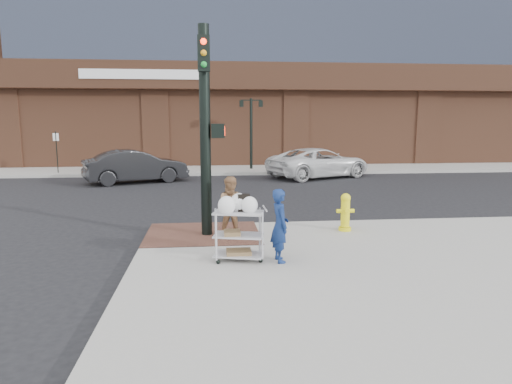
{
  "coord_description": "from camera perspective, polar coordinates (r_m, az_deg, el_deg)",
  "views": [
    {
      "loc": [
        -0.41,
        -10.26,
        2.97
      ],
      "look_at": [
        0.69,
        0.47,
        1.25
      ],
      "focal_mm": 32.0,
      "sensor_mm": 36.0,
      "label": 1
    }
  ],
  "objects": [
    {
      "name": "sedan_dark",
      "position": [
        22.32,
        -14.79,
        3.13
      ],
      "size": [
        5.02,
        3.31,
        1.56
      ],
      "primitive_type": "imported",
      "rotation": [
        0.0,
        0.0,
        1.95
      ],
      "color": "black",
      "rests_on": "ground"
    },
    {
      "name": "traffic_signal_pole",
      "position": [
        11.03,
        -6.27,
        8.28
      ],
      "size": [
        0.61,
        0.51,
        5.0
      ],
      "color": "black",
      "rests_on": "sidewalk_near"
    },
    {
      "name": "pedestrian_tan",
      "position": [
        10.75,
        -3.0,
        -2.05
      ],
      "size": [
        0.79,
        0.65,
        1.5
      ],
      "primitive_type": "imported",
      "rotation": [
        0.0,
        0.0,
        -0.12
      ],
      "color": "#956A46",
      "rests_on": "sidewalk_near"
    },
    {
      "name": "woman_blue",
      "position": [
        9.1,
        3.0,
        -4.19
      ],
      "size": [
        0.42,
        0.58,
        1.47
      ],
      "primitive_type": "imported",
      "rotation": [
        0.0,
        0.0,
        1.71
      ],
      "color": "navy",
      "rests_on": "sidewalk_near"
    },
    {
      "name": "newsbox_blue",
      "position": [
        25.83,
        -17.54,
        3.38
      ],
      "size": [
        0.43,
        0.39,
        0.91
      ],
      "primitive_type": "cube",
      "rotation": [
        0.0,
        0.0,
        -0.14
      ],
      "color": "#1938A4",
      "rests_on": "sidewalk_far"
    },
    {
      "name": "fire_hydrant",
      "position": [
        11.87,
        11.1,
        -2.42
      ],
      "size": [
        0.46,
        0.32,
        0.97
      ],
      "color": "yellow",
      "rests_on": "sidewalk_near"
    },
    {
      "name": "newsbox_yellow",
      "position": [
        25.89,
        -18.77,
        3.34
      ],
      "size": [
        0.46,
        0.43,
        0.91
      ],
      "primitive_type": "cube",
      "rotation": [
        0.0,
        0.0,
        -0.27
      ],
      "color": "gold",
      "rests_on": "sidewalk_far"
    },
    {
      "name": "ground",
      "position": [
        10.69,
        -3.45,
        -7.09
      ],
      "size": [
        220.0,
        220.0,
        0.0
      ],
      "primitive_type": "plane",
      "color": "black",
      "rests_on": "ground"
    },
    {
      "name": "parking_sign",
      "position": [
        26.58,
        -23.64,
        4.59
      ],
      "size": [
        0.05,
        0.05,
        2.2
      ],
      "primitive_type": "cylinder",
      "color": "black",
      "rests_on": "sidewalk_far"
    },
    {
      "name": "lamp_post",
      "position": [
        26.37,
        -0.61,
        8.29
      ],
      "size": [
        1.32,
        0.22,
        4.0
      ],
      "color": "black",
      "rests_on": "sidewalk_far"
    },
    {
      "name": "brick_curb_ramp",
      "position": [
        11.51,
        -6.65,
        -5.16
      ],
      "size": [
        2.8,
        2.4,
        0.01
      ],
      "primitive_type": "cube",
      "color": "#4D2A24",
      "rests_on": "sidewalk_near"
    },
    {
      "name": "newsbox_red",
      "position": [
        26.07,
        -16.34,
        3.54
      ],
      "size": [
        0.45,
        0.42,
        0.96
      ],
      "primitive_type": "cube",
      "rotation": [
        0.0,
        0.0,
        0.15
      ],
      "color": "#AF2E14",
      "rests_on": "sidewalk_far"
    },
    {
      "name": "minivan_white",
      "position": [
        23.77,
        7.89,
        3.64
      ],
      "size": [
        6.02,
        4.56,
        1.52
      ],
      "primitive_type": "imported",
      "rotation": [
        0.0,
        0.0,
        2.0
      ],
      "color": "silver",
      "rests_on": "ground"
    },
    {
      "name": "utility_cart",
      "position": [
        9.18,
        -2.19,
        -4.85
      ],
      "size": [
        1.07,
        0.75,
        1.35
      ],
      "color": "#AAA9AF",
      "rests_on": "sidewalk_near"
    },
    {
      "name": "sidewalk_far",
      "position": [
        44.28,
        11.16,
        5.14
      ],
      "size": [
        65.0,
        36.0,
        0.15
      ],
      "primitive_type": "cube",
      "color": "#97958F",
      "rests_on": "ground"
    }
  ]
}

